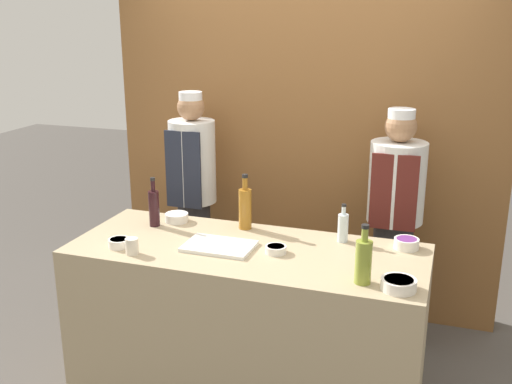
% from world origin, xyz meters
% --- Properties ---
extents(cabinet_wall, '(2.84, 0.18, 2.40)m').
position_xyz_m(cabinet_wall, '(0.00, 1.26, 1.20)').
color(cabinet_wall, brown).
rests_on(cabinet_wall, ground_plane).
extents(counter, '(1.98, 0.79, 0.91)m').
position_xyz_m(counter, '(0.00, 0.00, 0.45)').
color(counter, tan).
rests_on(counter, ground_plane).
extents(sauce_bowl_orange, '(0.17, 0.17, 0.05)m').
position_xyz_m(sauce_bowl_orange, '(0.85, -0.26, 0.94)').
color(sauce_bowl_orange, white).
rests_on(sauce_bowl_orange, counter).
extents(sauce_bowl_red, '(0.12, 0.12, 0.04)m').
position_xyz_m(sauce_bowl_red, '(0.17, -0.02, 0.93)').
color(sauce_bowl_red, white).
rests_on(sauce_bowl_red, counter).
extents(sauce_bowl_yellow, '(0.12, 0.12, 0.05)m').
position_xyz_m(sauce_bowl_yellow, '(-0.68, -0.22, 0.93)').
color(sauce_bowl_yellow, white).
rests_on(sauce_bowl_yellow, counter).
extents(sauce_bowl_purple, '(0.14, 0.14, 0.06)m').
position_xyz_m(sauce_bowl_purple, '(0.84, 0.28, 0.94)').
color(sauce_bowl_purple, white).
rests_on(sauce_bowl_purple, counter).
extents(sauce_bowl_white, '(0.14, 0.14, 0.05)m').
position_xyz_m(sauce_bowl_white, '(-0.56, 0.27, 0.94)').
color(sauce_bowl_white, white).
rests_on(sauce_bowl_white, counter).
extents(cutting_board, '(0.38, 0.26, 0.02)m').
position_xyz_m(cutting_board, '(-0.15, -0.05, 0.92)').
color(cutting_board, white).
rests_on(cutting_board, counter).
extents(bottle_oil, '(0.08, 0.08, 0.30)m').
position_xyz_m(bottle_oil, '(0.68, -0.24, 1.02)').
color(bottle_oil, olive).
rests_on(bottle_oil, counter).
extents(bottle_amber, '(0.08, 0.08, 0.34)m').
position_xyz_m(bottle_amber, '(-0.12, 0.30, 1.04)').
color(bottle_amber, '#9E661E').
rests_on(bottle_amber, counter).
extents(bottle_wine, '(0.06, 0.06, 0.31)m').
position_xyz_m(bottle_wine, '(-0.66, 0.16, 1.03)').
color(bottle_wine, black).
rests_on(bottle_wine, counter).
extents(bottle_clear, '(0.06, 0.06, 0.22)m').
position_xyz_m(bottle_clear, '(0.48, 0.27, 0.99)').
color(bottle_clear, silver).
rests_on(bottle_clear, counter).
extents(cup_cream, '(0.07, 0.07, 0.09)m').
position_xyz_m(cup_cream, '(-0.56, -0.28, 0.95)').
color(cup_cream, silver).
rests_on(cup_cream, counter).
extents(chef_left, '(0.33, 0.33, 1.64)m').
position_xyz_m(chef_left, '(-0.71, 0.86, 0.89)').
color(chef_left, '#28282D').
rests_on(chef_left, ground_plane).
extents(chef_right, '(0.36, 0.36, 1.59)m').
position_xyz_m(chef_right, '(0.71, 0.86, 0.86)').
color(chef_right, '#28282D').
rests_on(chef_right, ground_plane).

